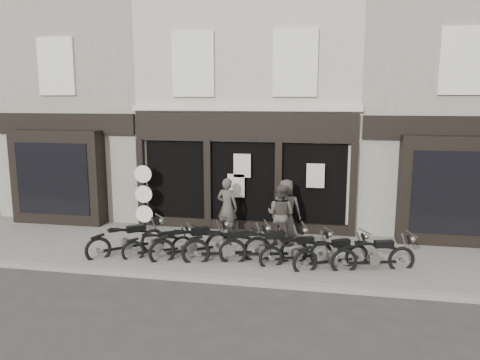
% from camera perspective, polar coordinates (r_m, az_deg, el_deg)
% --- Properties ---
extents(ground_plane, '(90.00, 90.00, 0.00)m').
position_cam_1_polar(ground_plane, '(12.66, -2.13, -10.17)').
color(ground_plane, '#2D2B28').
rests_on(ground_plane, ground).
extents(pavement, '(30.00, 4.20, 0.12)m').
position_cam_1_polar(pavement, '(13.47, -1.26, -8.64)').
color(pavement, '#625C56').
rests_on(pavement, ground_plane).
extents(kerb, '(30.00, 0.25, 0.13)m').
position_cam_1_polar(kerb, '(11.51, -3.57, -11.96)').
color(kerb, gray).
rests_on(kerb, ground_plane).
extents(central_building, '(7.30, 6.22, 8.34)m').
position_cam_1_polar(central_building, '(17.74, 2.18, 9.06)').
color(central_building, beige).
rests_on(central_building, ground).
extents(neighbour_left, '(5.60, 6.73, 8.34)m').
position_cam_1_polar(neighbour_left, '(19.69, -16.65, 8.62)').
color(neighbour_left, gray).
rests_on(neighbour_left, ground).
extents(neighbour_right, '(5.60, 6.73, 8.34)m').
position_cam_1_polar(neighbour_right, '(17.85, 22.95, 8.16)').
color(neighbour_right, gray).
rests_on(neighbour_right, ground).
extents(motorcycle_0, '(1.83, 1.69, 1.07)m').
position_cam_1_polar(motorcycle_0, '(13.36, -13.59, -7.44)').
color(motorcycle_0, black).
rests_on(motorcycle_0, ground).
extents(motorcycle_1, '(1.77, 1.18, 0.93)m').
position_cam_1_polar(motorcycle_1, '(13.00, -9.86, -8.04)').
color(motorcycle_1, black).
rests_on(motorcycle_1, ground).
extents(motorcycle_2, '(2.01, 1.51, 1.10)m').
position_cam_1_polar(motorcycle_2, '(12.78, -5.93, -7.97)').
color(motorcycle_2, black).
rests_on(motorcycle_2, ground).
extents(motorcycle_3, '(2.30, 1.06, 1.14)m').
position_cam_1_polar(motorcycle_3, '(12.43, -1.49, -8.36)').
color(motorcycle_3, black).
rests_on(motorcycle_3, ground).
extents(motorcycle_4, '(2.32, 0.86, 1.13)m').
position_cam_1_polar(motorcycle_4, '(12.39, 3.03, -8.45)').
color(motorcycle_4, black).
rests_on(motorcycle_4, ground).
extents(motorcycle_5, '(1.88, 1.14, 0.97)m').
position_cam_1_polar(motorcycle_5, '(12.36, 6.99, -8.86)').
color(motorcycle_5, black).
rests_on(motorcycle_5, ground).
extents(motorcycle_6, '(1.94, 1.23, 1.01)m').
position_cam_1_polar(motorcycle_6, '(12.18, 11.19, -9.19)').
color(motorcycle_6, black).
rests_on(motorcycle_6, ground).
extents(motorcycle_7, '(2.11, 0.92, 1.04)m').
position_cam_1_polar(motorcycle_7, '(12.31, 16.02, -9.13)').
color(motorcycle_7, black).
rests_on(motorcycle_7, ground).
extents(man_left, '(0.74, 0.56, 1.83)m').
position_cam_1_polar(man_left, '(14.47, -1.56, -3.33)').
color(man_left, '#443E38').
rests_on(man_left, pavement).
extents(man_centre, '(1.05, 0.93, 1.78)m').
position_cam_1_polar(man_centre, '(13.72, 5.00, -4.20)').
color(man_centre, '#474239').
rests_on(man_centre, pavement).
extents(man_right, '(0.93, 0.64, 1.84)m').
position_cam_1_polar(man_right, '(14.26, 5.64, -3.55)').
color(man_right, '#3B3531').
rests_on(man_right, pavement).
extents(advert_sign_post, '(0.57, 0.36, 2.32)m').
position_cam_1_polar(advert_sign_post, '(15.41, -11.61, -2.34)').
color(advert_sign_post, black).
rests_on(advert_sign_post, ground).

